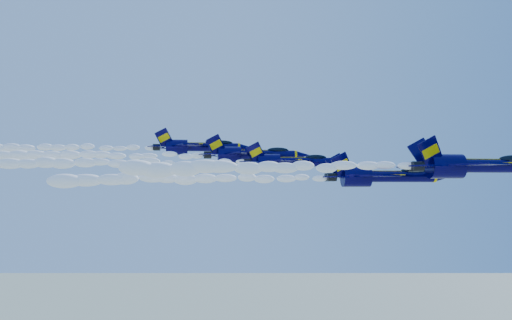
{
  "coord_description": "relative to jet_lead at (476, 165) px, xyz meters",
  "views": [
    {
      "loc": [
        -21.61,
        -81.06,
        149.05
      ],
      "look_at": [
        -11.89,
        1.03,
        153.15
      ],
      "focal_mm": 40.0,
      "sensor_mm": 36.0,
      "label": 1
    }
  ],
  "objects": [
    {
      "name": "jet_second",
      "position": [
        -10.08,
        6.16,
        -1.24
      ],
      "size": [
        17.36,
        14.24,
        6.45
      ],
      "color": "#030035"
    },
    {
      "name": "jet_lead",
      "position": [
        0.0,
        0.0,
        0.0
      ],
      "size": [
        19.72,
        16.17,
        7.33
      ],
      "color": "#030035"
    },
    {
      "name": "smoke_trail_jet_second",
      "position": [
        -34.87,
        6.16,
        -1.61
      ],
      "size": [
        34.72,
        1.8,
        1.62
      ],
      "primitive_type": "ellipsoid",
      "color": "white"
    },
    {
      "name": "jet_fourth",
      "position": [
        -25.91,
        22.17,
        2.51
      ],
      "size": [
        17.0,
        13.95,
        6.32
      ],
      "color": "#030035"
    },
    {
      "name": "jet_third",
      "position": [
        -20.86,
        15.69,
        1.1
      ],
      "size": [
        15.62,
        12.81,
        5.8
      ],
      "color": "#030035"
    },
    {
      "name": "smoke_trail_jet_third",
      "position": [
        -44.89,
        15.69,
        0.74
      ],
      "size": [
        34.72,
        1.62,
        1.45
      ],
      "primitive_type": "ellipsoid",
      "color": "white"
    },
    {
      "name": "smoke_trail_jet_fourth",
      "position": [
        -50.54,
        22.17,
        2.14
      ],
      "size": [
        34.72,
        1.76,
        1.58
      ],
      "primitive_type": "ellipsoid",
      "color": "white"
    },
    {
      "name": "smoke_trail_jet_lead",
      "position": [
        -25.79,
        -0.0,
        -0.4
      ],
      "size": [
        34.72,
        2.04,
        1.84
      ],
      "primitive_type": "ellipsoid",
      "color": "white"
    },
    {
      "name": "jet_fifth",
      "position": [
        -34.28,
        29.69,
        4.2
      ],
      "size": [
        16.9,
        13.86,
        6.28
      ],
      "color": "#030035"
    },
    {
      "name": "smoke_trail_jet_fifth",
      "position": [
        -58.86,
        29.69,
        3.83
      ],
      "size": [
        34.72,
        1.75,
        1.57
      ],
      "primitive_type": "ellipsoid",
      "color": "white"
    }
  ]
}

